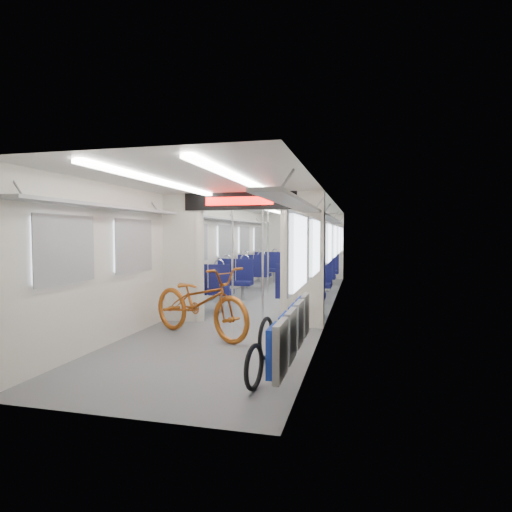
# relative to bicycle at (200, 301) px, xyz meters

# --- Properties ---
(carriage) EXTENTS (12.00, 12.02, 2.31)m
(carriage) POSITION_rel_bicycle_xyz_m (0.35, 2.82, 0.96)
(carriage) COLOR #515456
(carriage) RESTS_ON ground
(bicycle) EXTENTS (2.17, 1.59, 1.09)m
(bicycle) POSITION_rel_bicycle_xyz_m (0.00, 0.00, 0.00)
(bicycle) COLOR #9E5017
(bicycle) RESTS_ON ground
(flip_bench) EXTENTS (0.12, 2.09, 0.50)m
(flip_bench) POSITION_rel_bicycle_xyz_m (1.71, -1.72, 0.03)
(flip_bench) COLOR gray
(flip_bench) RESTS_ON carriage
(bike_hoop_a) EXTENTS (0.11, 0.48, 0.48)m
(bike_hoop_a) POSITION_rel_bicycle_xyz_m (1.36, -2.01, -0.33)
(bike_hoop_a) COLOR black
(bike_hoop_a) RESTS_ON ground
(bike_hoop_b) EXTENTS (0.15, 0.53, 0.53)m
(bike_hoop_b) POSITION_rel_bicycle_xyz_m (1.45, -1.51, -0.30)
(bike_hoop_b) COLOR black
(bike_hoop_b) RESTS_ON ground
(bike_hoop_c) EXTENTS (0.11, 0.54, 0.54)m
(bike_hoop_c) POSITION_rel_bicycle_xyz_m (1.25, -0.93, -0.30)
(bike_hoop_c) COLOR black
(bike_hoop_c) RESTS_ON ground
(seat_bay_near_left) EXTENTS (0.90, 2.02, 1.08)m
(seat_bay_near_left) POSITION_rel_bicycle_xyz_m (-0.58, 2.90, -0.01)
(seat_bay_near_left) COLOR #0E0F3D
(seat_bay_near_left) RESTS_ON ground
(seat_bay_near_right) EXTENTS (0.93, 2.17, 1.13)m
(seat_bay_near_right) POSITION_rel_bicycle_xyz_m (1.29, 2.88, 0.01)
(seat_bay_near_right) COLOR #0E0F3D
(seat_bay_near_right) RESTS_ON ground
(seat_bay_far_left) EXTENTS (0.91, 2.07, 1.10)m
(seat_bay_far_left) POSITION_rel_bicycle_xyz_m (-0.58, 6.67, -0.00)
(seat_bay_far_left) COLOR #0E0F3D
(seat_bay_far_left) RESTS_ON ground
(seat_bay_far_right) EXTENTS (0.89, 1.98, 1.07)m
(seat_bay_far_right) POSITION_rel_bicycle_xyz_m (1.29, 6.45, -0.01)
(seat_bay_far_right) COLOR #0E0F3D
(seat_bay_far_right) RESTS_ON ground
(stanchion_near_left) EXTENTS (0.04, 0.04, 2.30)m
(stanchion_near_left) POSITION_rel_bicycle_xyz_m (-0.02, 1.79, 0.60)
(stanchion_near_left) COLOR silver
(stanchion_near_left) RESTS_ON ground
(stanchion_near_right) EXTENTS (0.04, 0.04, 2.30)m
(stanchion_near_right) POSITION_rel_bicycle_xyz_m (0.63, 1.57, 0.60)
(stanchion_near_right) COLOR silver
(stanchion_near_right) RESTS_ON ground
(stanchion_far_left) EXTENTS (0.04, 0.04, 2.30)m
(stanchion_far_left) POSITION_rel_bicycle_xyz_m (-0.02, 5.04, 0.60)
(stanchion_far_left) COLOR silver
(stanchion_far_left) RESTS_ON ground
(stanchion_far_right) EXTENTS (0.05, 0.05, 2.30)m
(stanchion_far_right) POSITION_rel_bicycle_xyz_m (0.67, 4.90, 0.60)
(stanchion_far_right) COLOR silver
(stanchion_far_right) RESTS_ON ground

